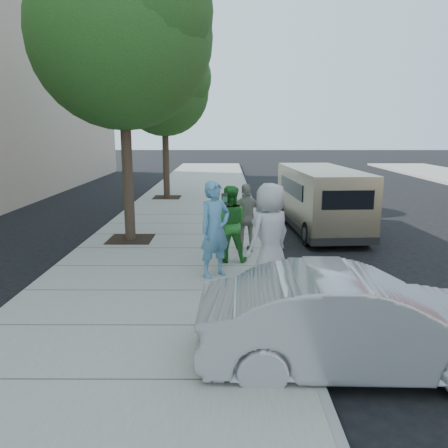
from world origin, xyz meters
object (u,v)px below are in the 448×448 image
(person_striped_polo, at_px, (247,218))
(parking_meter, at_px, (220,213))
(sedan, at_px, (356,322))
(tree_near, at_px, (123,30))
(van, at_px, (320,198))
(person_green_shirt, at_px, (229,224))
(person_gray_shirt, at_px, (270,235))
(tree_far, at_px, (165,87))
(person_officer, at_px, (215,229))

(person_striped_polo, bearing_deg, parking_meter, 45.69)
(parking_meter, bearing_deg, sedan, -68.88)
(tree_near, bearing_deg, person_striped_polo, -21.38)
(parking_meter, height_order, person_striped_polo, person_striped_polo)
(tree_near, xyz_separation_m, van, (5.48, 1.67, -4.51))
(person_green_shirt, bearing_deg, person_gray_shirt, 114.87)
(van, relative_size, person_gray_shirt, 2.69)
(person_gray_shirt, bearing_deg, parking_meter, -95.52)
(parking_meter, relative_size, person_striped_polo, 0.95)
(tree_far, height_order, person_striped_polo, tree_far)
(van, relative_size, sedan, 1.32)
(person_officer, height_order, person_green_shirt, person_officer)
(parking_meter, xyz_separation_m, person_striped_polo, (0.64, 1.02, -0.32))
(person_officer, relative_size, person_gray_shirt, 0.98)
(person_striped_polo, bearing_deg, person_green_shirt, 49.33)
(tree_far, xyz_separation_m, parking_meter, (2.45, -9.83, -3.58))
(tree_far, relative_size, parking_meter, 4.06)
(tree_far, relative_size, sedan, 1.59)
(van, bearing_deg, tree_far, 128.89)
(person_green_shirt, height_order, person_striped_polo, person_green_shirt)
(sedan, bearing_deg, tree_near, 34.85)
(parking_meter, relative_size, van, 0.30)
(parking_meter, bearing_deg, tree_far, 101.81)
(tree_far, height_order, person_green_shirt, tree_far)
(parking_meter, height_order, person_officer, person_officer)
(parking_meter, bearing_deg, person_green_shirt, 44.15)
(tree_near, height_order, person_striped_polo, tree_near)
(person_gray_shirt, bearing_deg, sedan, 67.01)
(tree_far, relative_size, person_gray_shirt, 3.25)
(tree_far, distance_m, van, 8.95)
(sedan, distance_m, person_green_shirt, 4.69)
(van, bearing_deg, person_gray_shirt, -115.15)
(tree_near, relative_size, tree_far, 1.16)
(van, distance_m, person_green_shirt, 4.65)
(person_gray_shirt, relative_size, person_striped_polo, 1.19)
(tree_near, relative_size, person_striped_polo, 4.48)
(sedan, bearing_deg, parking_meter, 24.60)
(tree_far, bearing_deg, tree_near, -90.00)
(sedan, height_order, person_green_shirt, person_green_shirt)
(tree_near, height_order, person_officer, tree_near)
(person_gray_shirt, bearing_deg, tree_near, -86.67)
(van, bearing_deg, parking_meter, -131.71)
(tree_near, distance_m, sedan, 9.11)
(van, distance_m, person_striped_polo, 3.74)
(parking_meter, relative_size, person_gray_shirt, 0.80)
(person_striped_polo, bearing_deg, tree_far, -82.89)
(tree_near, distance_m, person_striped_polo, 5.64)
(van, xyz_separation_m, person_gray_shirt, (-2.07, -5.30, 0.11))
(person_striped_polo, bearing_deg, sedan, 90.39)
(person_gray_shirt, bearing_deg, person_green_shirt, -104.67)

